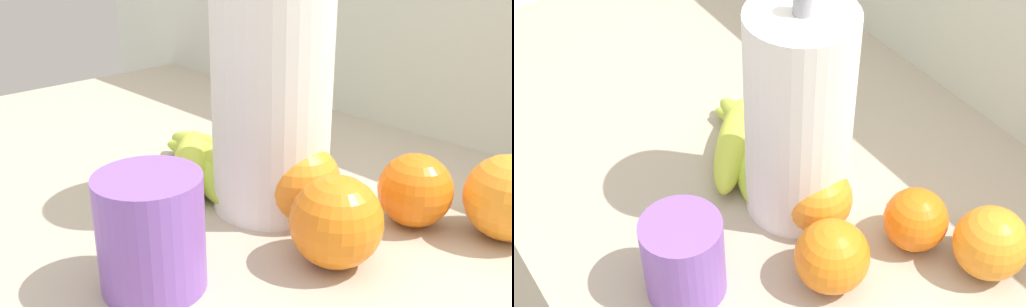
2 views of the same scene
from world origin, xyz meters
TOP-DOWN VIEW (x-y plane):
  - banana_bunch at (-0.37, 0.01)m, footprint 0.22×0.19m
  - orange_back_left at (-0.14, 0.07)m, footprint 0.07×0.07m
  - orange_far_right at (-0.22, -0.00)m, footprint 0.08×0.08m
  - orange_back_right at (-0.15, -0.04)m, footprint 0.08×0.08m
  - orange_right at (-0.06, 0.11)m, footprint 0.08×0.08m
  - paper_towel_roll at (-0.27, 0.00)m, footprint 0.12×0.12m
  - mug at (-0.23, -0.17)m, footprint 0.09×0.09m

SIDE VIEW (x-z plane):
  - banana_bunch at x=-0.37m, z-range 0.93..0.98m
  - orange_back_left at x=-0.14m, z-range 0.94..1.01m
  - orange_far_right at x=-0.22m, z-range 0.94..1.02m
  - orange_back_right at x=-0.15m, z-range 0.94..1.02m
  - orange_right at x=-0.06m, z-range 0.94..1.02m
  - mug at x=-0.23m, z-range 0.94..1.03m
  - paper_towel_roll at x=-0.27m, z-range 0.92..1.22m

